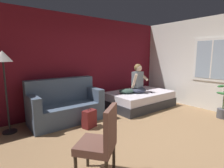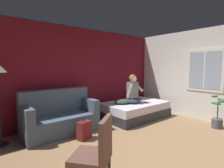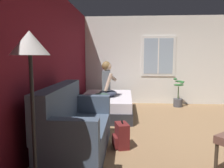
# 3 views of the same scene
# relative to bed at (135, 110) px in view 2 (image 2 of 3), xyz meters

# --- Properties ---
(ground_plane) EXTENTS (40.00, 40.00, 0.00)m
(ground_plane) POSITION_rel_bed_xyz_m (-1.61, -1.88, -0.24)
(ground_plane) COLOR #93704C
(wall_back_accent) EXTENTS (10.96, 0.16, 2.70)m
(wall_back_accent) POSITION_rel_bed_xyz_m (-1.61, 0.87, 1.11)
(wall_back_accent) COLOR maroon
(wall_back_accent) RESTS_ON ground
(wall_side_with_window) EXTENTS (0.19, 6.75, 2.70)m
(wall_side_with_window) POSITION_rel_bed_xyz_m (1.45, -1.88, 1.12)
(wall_side_with_window) COLOR silver
(wall_side_with_window) RESTS_ON ground
(bed) EXTENTS (2.04, 1.32, 0.48)m
(bed) POSITION_rel_bed_xyz_m (0.00, 0.00, 0.00)
(bed) COLOR #2D2D33
(bed) RESTS_ON ground
(couch) EXTENTS (1.70, 0.82, 1.04)m
(couch) POSITION_rel_bed_xyz_m (-2.34, 0.27, 0.16)
(couch) COLOR #47566B
(couch) RESTS_ON ground
(side_chair) EXTENTS (0.65, 0.65, 0.98)m
(side_chair) POSITION_rel_bed_xyz_m (-2.80, -1.97, 0.30)
(side_chair) COLOR #382D23
(side_chair) RESTS_ON ground
(person_seated) EXTENTS (0.55, 0.48, 0.88)m
(person_seated) POSITION_rel_bed_xyz_m (-0.11, -0.03, 0.60)
(person_seated) COLOR #383D51
(person_seated) RESTS_ON bed
(backpack) EXTENTS (0.34, 0.29, 0.46)m
(backpack) POSITION_rel_bed_xyz_m (-2.08, -0.44, -0.04)
(backpack) COLOR maroon
(backpack) RESTS_ON ground
(throw_pillow) EXTENTS (0.57, 0.50, 0.14)m
(throw_pillow) POSITION_rel_bed_xyz_m (-0.47, 0.08, 0.31)
(throw_pillow) COLOR #385147
(throw_pillow) RESTS_ON bed
(cell_phone) EXTENTS (0.15, 0.15, 0.01)m
(cell_phone) POSITION_rel_bed_xyz_m (0.18, -0.31, 0.25)
(cell_phone) COLOR black
(cell_phone) RESTS_ON bed
(potted_plant) EXTENTS (0.39, 0.37, 0.85)m
(potted_plant) POSITION_rel_bed_xyz_m (0.95, -2.03, 0.07)
(potted_plant) COLOR #4C4C51
(potted_plant) RESTS_ON ground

